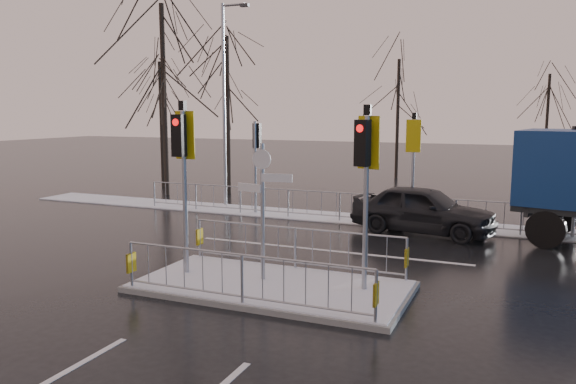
% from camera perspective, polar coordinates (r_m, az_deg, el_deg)
% --- Properties ---
extents(ground, '(120.00, 120.00, 0.00)m').
position_cam_1_polar(ground, '(12.62, -1.70, -9.86)').
color(ground, black).
rests_on(ground, ground).
extents(snow_verge, '(30.00, 2.00, 0.04)m').
position_cam_1_polar(snow_verge, '(20.50, 8.42, -2.84)').
color(snow_verge, white).
rests_on(snow_verge, ground).
extents(lane_markings, '(8.00, 11.38, 0.01)m').
position_cam_1_polar(lane_markings, '(12.33, -2.36, -10.28)').
color(lane_markings, silver).
rests_on(lane_markings, ground).
extents(traffic_island, '(6.00, 3.04, 4.15)m').
position_cam_1_polar(traffic_island, '(12.52, -1.74, -8.14)').
color(traffic_island, slate).
rests_on(traffic_island, ground).
extents(far_kerb_fixtures, '(18.00, 0.65, 3.83)m').
position_cam_1_polar(far_kerb_fixtures, '(19.78, 8.93, -0.31)').
color(far_kerb_fixtures, '#949AA1').
rests_on(far_kerb_fixtures, ground).
extents(car_far_lane, '(4.84, 2.64, 1.56)m').
position_cam_1_polar(car_far_lane, '(18.56, 13.58, -1.75)').
color(car_far_lane, black).
rests_on(car_far_lane, ground).
extents(tree_near_a, '(4.75, 4.75, 8.97)m').
position_cam_1_polar(tree_near_a, '(26.93, -12.58, 12.69)').
color(tree_near_a, black).
rests_on(tree_near_a, ground).
extents(tree_near_b, '(4.00, 4.00, 7.55)m').
position_cam_1_polar(tree_near_b, '(26.80, -6.18, 10.79)').
color(tree_near_b, black).
rests_on(tree_near_b, ground).
extents(tree_near_c, '(3.50, 3.50, 6.61)m').
position_cam_1_polar(tree_near_c, '(30.04, -12.82, 9.12)').
color(tree_near_c, black).
rests_on(tree_near_c, ground).
extents(tree_far_a, '(3.75, 3.75, 7.08)m').
position_cam_1_polar(tree_far_a, '(33.65, 11.14, 9.60)').
color(tree_far_a, black).
rests_on(tree_far_a, ground).
extents(tree_far_b, '(3.25, 3.25, 6.14)m').
position_cam_1_polar(tree_far_b, '(34.90, 24.89, 7.88)').
color(tree_far_b, black).
rests_on(tree_far_b, ground).
extents(street_lamp_left, '(1.25, 0.18, 8.20)m').
position_cam_1_polar(street_lamp_left, '(23.40, -6.38, 9.57)').
color(street_lamp_left, '#949AA1').
rests_on(street_lamp_left, ground).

